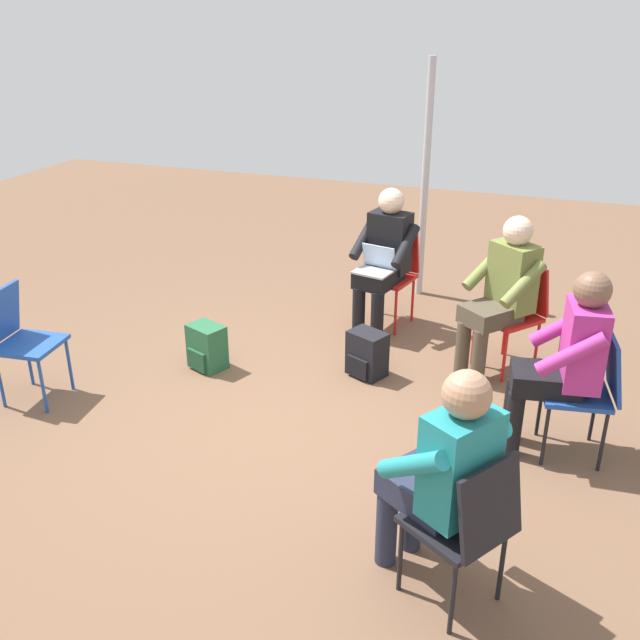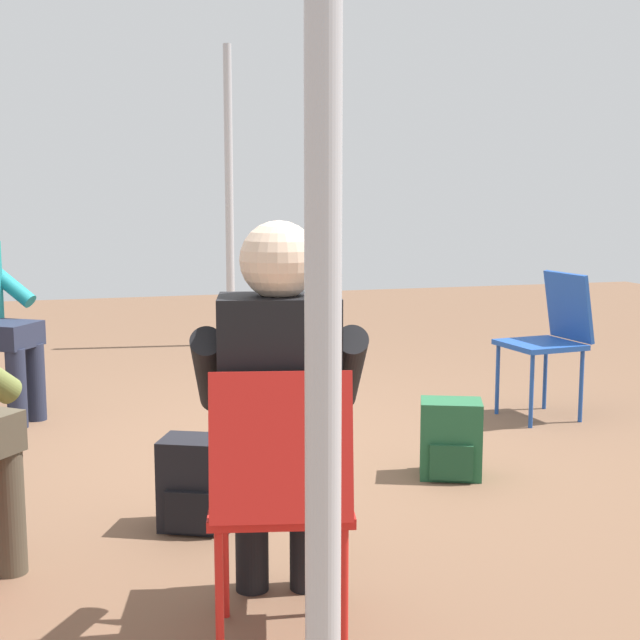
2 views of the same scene
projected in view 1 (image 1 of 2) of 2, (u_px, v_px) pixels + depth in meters
ground_plane at (275, 422)px, 4.93m from camera, size 14.00×14.00×0.00m
chair_east at (20, 336)px, 5.05m from camera, size 0.48×0.44×0.85m
chair_northwest at (467, 522)px, 3.25m from camera, size 0.58×0.56×0.85m
chair_south at (392, 270)px, 6.29m from camera, size 0.48×0.51×0.85m
chair_west at (589, 386)px, 4.39m from camera, size 0.49×0.46×0.85m
chair_southwest at (516, 308)px, 5.50m from camera, size 0.58×0.58×0.85m
person_with_laptop at (384, 254)px, 6.07m from camera, size 0.56×0.58×1.24m
person_in_teal at (444, 468)px, 3.29m from camera, size 0.63×0.63×1.24m
person_in_olive at (502, 289)px, 5.34m from camera, size 0.63×0.63×1.24m
person_in_magenta at (566, 355)px, 4.34m from camera, size 0.56×0.55×1.24m
backpack_near_laptop_user at (207, 349)px, 5.61m from camera, size 0.33×0.30×0.36m
backpack_by_empty_chair at (367, 356)px, 5.50m from camera, size 0.34×0.31×0.36m
tent_pole_near at (425, 182)px, 6.65m from camera, size 0.07×0.07×2.23m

